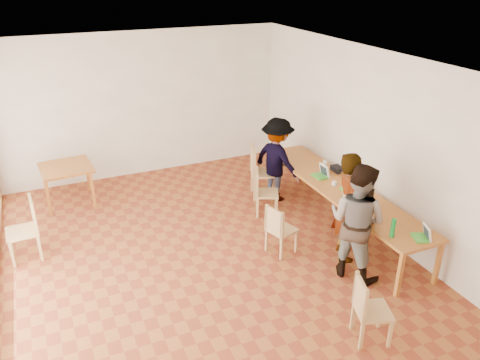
# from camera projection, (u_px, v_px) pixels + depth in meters

# --- Properties ---
(ground) EXTENTS (8.00, 8.00, 0.00)m
(ground) POSITION_uv_depth(u_px,v_px,m) (210.00, 270.00, 7.01)
(ground) COLOR #954E24
(ground) RESTS_ON ground
(wall_back) EXTENTS (6.00, 0.10, 3.00)m
(wall_back) POSITION_uv_depth(u_px,v_px,m) (141.00, 105.00, 9.70)
(wall_back) COLOR white
(wall_back) RESTS_ON ground
(wall_right) EXTENTS (0.10, 8.00, 3.00)m
(wall_right) POSITION_uv_depth(u_px,v_px,m) (384.00, 148.00, 7.46)
(wall_right) COLOR white
(wall_right) RESTS_ON ground
(ceiling) EXTENTS (6.00, 8.00, 0.04)m
(ceiling) POSITION_uv_depth(u_px,v_px,m) (203.00, 68.00, 5.73)
(ceiling) COLOR white
(ceiling) RESTS_ON wall_back
(communal_table) EXTENTS (0.80, 4.00, 0.75)m
(communal_table) POSITION_uv_depth(u_px,v_px,m) (340.00, 189.00, 7.91)
(communal_table) COLOR #BD772A
(communal_table) RESTS_ON ground
(side_table) EXTENTS (0.90, 0.90, 0.75)m
(side_table) POSITION_uv_depth(u_px,v_px,m) (66.00, 170.00, 8.72)
(side_table) COLOR #BD772A
(side_table) RESTS_ON ground
(chair_near) EXTENTS (0.51, 0.51, 0.46)m
(chair_near) POSITION_uv_depth(u_px,v_px,m) (367.00, 304.00, 5.52)
(chair_near) COLOR tan
(chair_near) RESTS_ON ground
(chair_mid) EXTENTS (0.48, 0.48, 0.44)m
(chair_mid) POSITION_uv_depth(u_px,v_px,m) (278.00, 225.00, 7.21)
(chair_mid) COLOR tan
(chair_mid) RESTS_ON ground
(chair_far) EXTENTS (0.53, 0.53, 0.46)m
(chair_far) POSITION_uv_depth(u_px,v_px,m) (262.00, 187.00, 8.38)
(chair_far) COLOR tan
(chair_far) RESTS_ON ground
(chair_empty) EXTENTS (0.60, 0.60, 0.55)m
(chair_empty) POSITION_uv_depth(u_px,v_px,m) (258.00, 166.00, 9.00)
(chair_empty) COLOR tan
(chair_empty) RESTS_ON ground
(chair_spare) EXTENTS (0.48, 0.48, 0.52)m
(chair_spare) POSITION_uv_depth(u_px,v_px,m) (28.00, 223.00, 7.11)
(chair_spare) COLOR tan
(chair_spare) RESTS_ON ground
(person_near) EXTENTS (0.58, 0.73, 1.73)m
(person_near) POSITION_uv_depth(u_px,v_px,m) (348.00, 207.00, 7.01)
(person_near) COLOR gray
(person_near) RESTS_ON ground
(person_mid) EXTENTS (0.96, 1.05, 1.76)m
(person_mid) POSITION_uv_depth(u_px,v_px,m) (357.00, 221.00, 6.59)
(person_mid) COLOR gray
(person_mid) RESTS_ON ground
(person_far) EXTENTS (0.94, 1.20, 1.63)m
(person_far) POSITION_uv_depth(u_px,v_px,m) (277.00, 160.00, 8.79)
(person_far) COLOR gray
(person_far) RESTS_ON ground
(laptop_near) EXTENTS (0.28, 0.30, 0.20)m
(laptop_near) POSITION_uv_depth(u_px,v_px,m) (423.00, 235.00, 6.40)
(laptop_near) COLOR green
(laptop_near) RESTS_ON communal_table
(laptop_mid) EXTENTS (0.25, 0.28, 0.22)m
(laptop_mid) POSITION_uv_depth(u_px,v_px,m) (351.00, 187.00, 7.75)
(laptop_mid) COLOR green
(laptop_mid) RESTS_ON communal_table
(laptop_far) EXTENTS (0.24, 0.27, 0.22)m
(laptop_far) POSITION_uv_depth(u_px,v_px,m) (322.00, 173.00, 8.25)
(laptop_far) COLOR green
(laptop_far) RESTS_ON communal_table
(yellow_mug) EXTENTS (0.18, 0.18, 0.11)m
(yellow_mug) POSITION_uv_depth(u_px,v_px,m) (367.00, 218.00, 6.83)
(yellow_mug) COLOR gold
(yellow_mug) RESTS_ON communal_table
(green_bottle) EXTENTS (0.07, 0.07, 0.28)m
(green_bottle) POSITION_uv_depth(u_px,v_px,m) (393.00, 228.00, 6.40)
(green_bottle) COLOR #127A2A
(green_bottle) RESTS_ON communal_table
(clear_glass) EXTENTS (0.07, 0.07, 0.09)m
(clear_glass) POSITION_uv_depth(u_px,v_px,m) (325.00, 163.00, 8.72)
(clear_glass) COLOR silver
(clear_glass) RESTS_ON communal_table
(condiment_cup) EXTENTS (0.08, 0.08, 0.06)m
(condiment_cup) POSITION_uv_depth(u_px,v_px,m) (334.00, 183.00, 7.95)
(condiment_cup) COLOR white
(condiment_cup) RESTS_ON communal_table
(pink_phone) EXTENTS (0.05, 0.10, 0.01)m
(pink_phone) POSITION_uv_depth(u_px,v_px,m) (372.00, 204.00, 7.32)
(pink_phone) COLOR #F65791
(pink_phone) RESTS_ON communal_table
(black_pouch) EXTENTS (0.16, 0.26, 0.09)m
(black_pouch) POSITION_uv_depth(u_px,v_px,m) (338.00, 169.00, 8.46)
(black_pouch) COLOR black
(black_pouch) RESTS_ON communal_table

